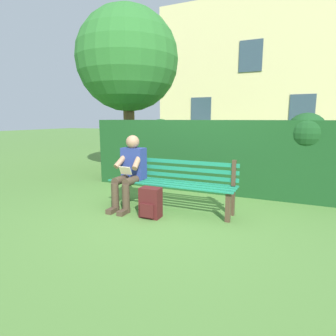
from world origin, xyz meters
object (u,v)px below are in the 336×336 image
at_px(person_seated, 130,170).
at_px(tree, 125,63).
at_px(backpack, 150,203).
at_px(park_bench, 172,182).

bearing_deg(person_seated, tree, -57.14).
relative_size(person_seated, backpack, 2.62).
distance_m(park_bench, backpack, 0.56).
bearing_deg(backpack, tree, -53.05).
height_order(person_seated, backpack, person_seated).
relative_size(tree, backpack, 9.52).
xyz_separation_m(person_seated, backpack, (-0.54, 0.33, -0.40)).
relative_size(person_seated, tree, 0.28).
bearing_deg(backpack, park_bench, -105.18).
height_order(park_bench, person_seated, person_seated).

